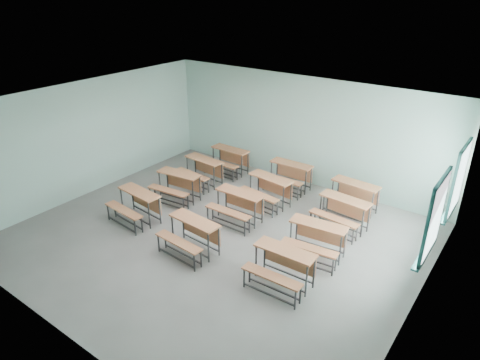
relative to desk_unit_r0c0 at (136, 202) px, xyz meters
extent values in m
cube|color=gray|center=(2.14, 0.58, -0.54)|extent=(9.00, 8.00, 0.02)
cube|color=white|center=(2.14, 0.58, 2.68)|extent=(9.00, 8.00, 0.02)
cube|color=#A0C8BC|center=(2.14, 4.59, 1.07)|extent=(9.00, 0.02, 3.20)
cube|color=#A0C8BC|center=(2.14, -3.43, 1.07)|extent=(9.00, 0.02, 3.20)
cube|color=#A0C8BC|center=(-2.37, 0.58, 1.07)|extent=(0.02, 8.00, 3.20)
cube|color=#A0C8BC|center=(6.65, 0.58, 1.07)|extent=(0.02, 8.00, 3.20)
cube|color=#1A4948|center=(6.61, 3.38, 0.40)|extent=(0.06, 1.20, 0.06)
cube|color=#1A4948|center=(6.61, 3.38, 1.94)|extent=(0.06, 1.20, 0.06)
cube|color=#1A4948|center=(6.61, 2.81, 1.17)|extent=(0.06, 0.06, 1.60)
cube|color=#1A4948|center=(6.61, 3.95, 1.17)|extent=(0.06, 0.06, 1.60)
cube|color=#1A4948|center=(6.61, 3.38, 1.17)|extent=(0.04, 0.04, 1.48)
cube|color=#1A4948|center=(6.61, 3.38, 1.17)|extent=(0.04, 1.08, 0.04)
cube|color=#1A4948|center=(6.57, 3.38, 0.34)|extent=(0.14, 1.28, 0.04)
cube|color=white|center=(6.64, 3.38, 1.17)|extent=(0.01, 1.08, 1.48)
cube|color=#1A4948|center=(6.61, 1.38, 0.40)|extent=(0.06, 1.20, 0.06)
cube|color=#1A4948|center=(6.61, 1.38, 1.94)|extent=(0.06, 1.20, 0.06)
cube|color=#1A4948|center=(6.61, 0.81, 1.17)|extent=(0.06, 0.06, 1.60)
cube|color=#1A4948|center=(6.61, 1.95, 1.17)|extent=(0.06, 0.06, 1.60)
cube|color=#1A4948|center=(6.61, 1.38, 1.17)|extent=(0.04, 0.04, 1.48)
cube|color=#1A4948|center=(6.61, 1.38, 1.17)|extent=(0.04, 1.08, 0.04)
cube|color=#1A4948|center=(6.57, 1.38, 0.34)|extent=(0.14, 1.28, 0.04)
cube|color=white|center=(6.64, 1.38, 1.17)|extent=(0.01, 1.08, 1.48)
cube|color=#9E5B39|center=(0.01, 0.11, 0.23)|extent=(1.28, 0.53, 0.04)
cube|color=#9E5B39|center=(0.03, 0.30, -0.08)|extent=(1.18, 0.13, 0.43)
cylinder|color=#343639|center=(-0.58, 0.00, -0.16)|extent=(0.04, 0.04, 0.74)
cylinder|color=#343639|center=(0.57, -0.11, -0.16)|extent=(0.04, 0.04, 0.74)
cylinder|color=#343639|center=(-0.54, 0.33, -0.16)|extent=(0.04, 0.04, 0.74)
cylinder|color=#343639|center=(0.60, 0.22, -0.16)|extent=(0.04, 0.04, 0.74)
cube|color=#343639|center=(-0.01, -0.05, -0.42)|extent=(1.14, 0.14, 0.03)
cube|color=#343639|center=(0.03, 0.28, -0.42)|extent=(1.14, 0.14, 0.03)
cube|color=#9E5B39|center=(-0.04, -0.39, -0.07)|extent=(1.27, 0.38, 0.04)
cylinder|color=#343639|center=(-0.62, -0.43, -0.31)|extent=(0.04, 0.04, 0.43)
cylinder|color=#343639|center=(0.52, -0.54, -0.31)|extent=(0.04, 0.04, 0.43)
cylinder|color=#343639|center=(-0.60, -0.23, -0.31)|extent=(0.04, 0.04, 0.43)
cylinder|color=#343639|center=(0.54, -0.34, -0.31)|extent=(0.04, 0.04, 0.43)
cube|color=#343639|center=(-0.05, -0.48, -0.44)|extent=(1.14, 0.14, 0.03)
cube|color=#343639|center=(-0.03, -0.29, -0.44)|extent=(1.14, 0.14, 0.03)
cube|color=#9E5B39|center=(2.07, -0.12, 0.23)|extent=(1.28, 0.50, 0.04)
cube|color=#9E5B39|center=(2.09, 0.07, -0.08)|extent=(1.19, 0.10, 0.43)
cylinder|color=#343639|center=(1.49, -0.24, -0.16)|extent=(0.04, 0.04, 0.74)
cylinder|color=#343639|center=(2.63, -0.32, -0.16)|extent=(0.04, 0.04, 0.74)
cylinder|color=#343639|center=(1.51, 0.09, -0.16)|extent=(0.04, 0.04, 0.74)
cylinder|color=#343639|center=(2.66, 0.01, -0.16)|extent=(0.04, 0.04, 0.74)
cube|color=#343639|center=(2.06, -0.28, -0.42)|extent=(1.15, 0.11, 0.03)
cube|color=#343639|center=(2.09, 0.05, -0.42)|extent=(1.15, 0.11, 0.03)
cube|color=#9E5B39|center=(2.04, -0.62, -0.07)|extent=(1.26, 0.35, 0.04)
cylinder|color=#343639|center=(1.46, -0.68, -0.31)|extent=(0.04, 0.04, 0.43)
cylinder|color=#343639|center=(2.60, -0.75, -0.31)|extent=(0.04, 0.04, 0.43)
cylinder|color=#343639|center=(1.48, -0.48, -0.31)|extent=(0.04, 0.04, 0.43)
cylinder|color=#343639|center=(2.62, -0.56, -0.31)|extent=(0.04, 0.04, 0.43)
cube|color=#343639|center=(2.03, -0.72, -0.44)|extent=(1.15, 0.11, 0.03)
cube|color=#343639|center=(2.05, -0.52, -0.44)|extent=(1.15, 0.11, 0.03)
cube|color=#9E5B39|center=(4.30, 0.06, 0.23)|extent=(1.26, 0.45, 0.04)
cube|color=#9E5B39|center=(4.29, 0.26, -0.08)|extent=(1.19, 0.05, 0.43)
cylinder|color=#343639|center=(3.73, -0.12, -0.16)|extent=(0.04, 0.04, 0.74)
cylinder|color=#343639|center=(4.88, -0.09, -0.16)|extent=(0.04, 0.04, 0.74)
cylinder|color=#343639|center=(3.72, 0.22, -0.16)|extent=(0.04, 0.04, 0.74)
cylinder|color=#343639|center=(4.87, 0.25, -0.16)|extent=(0.04, 0.04, 0.74)
cube|color=#343639|center=(4.30, -0.10, -0.42)|extent=(1.15, 0.06, 0.03)
cube|color=#343639|center=(4.30, 0.23, -0.42)|extent=(1.15, 0.06, 0.03)
cube|color=#9E5B39|center=(4.31, -0.44, -0.07)|extent=(1.26, 0.29, 0.04)
cylinder|color=#343639|center=(3.74, -0.55, -0.31)|extent=(0.04, 0.04, 0.43)
cylinder|color=#343639|center=(4.89, -0.52, -0.31)|extent=(0.04, 0.04, 0.43)
cylinder|color=#343639|center=(3.74, -0.35, -0.31)|extent=(0.04, 0.04, 0.43)
cylinder|color=#343639|center=(4.88, -0.32, -0.31)|extent=(0.04, 0.04, 0.43)
cube|color=#343639|center=(4.31, -0.53, -0.44)|extent=(1.15, 0.06, 0.03)
cube|color=#343639|center=(4.31, -0.34, -0.44)|extent=(1.15, 0.06, 0.03)
cube|color=#9E5B39|center=(0.03, 1.54, 0.23)|extent=(1.29, 0.54, 0.04)
cube|color=#9E5B39|center=(0.01, 1.73, -0.08)|extent=(1.18, 0.14, 0.43)
cylinder|color=#343639|center=(-0.52, 1.31, -0.16)|extent=(0.04, 0.04, 0.74)
cylinder|color=#343639|center=(0.62, 1.43, -0.16)|extent=(0.04, 0.04, 0.74)
cylinder|color=#343639|center=(-0.56, 1.64, -0.16)|extent=(0.04, 0.04, 0.74)
cylinder|color=#343639|center=(0.58, 1.76, -0.16)|extent=(0.04, 0.04, 0.74)
cube|color=#343639|center=(0.05, 1.37, -0.42)|extent=(1.14, 0.15, 0.03)
cube|color=#343639|center=(0.01, 1.70, -0.42)|extent=(1.14, 0.15, 0.03)
cube|color=#9E5B39|center=(0.08, 1.04, -0.07)|extent=(1.27, 0.39, 0.04)
cylinder|color=#343639|center=(-0.48, 0.88, -0.31)|extent=(0.04, 0.04, 0.43)
cylinder|color=#343639|center=(0.66, 1.00, -0.31)|extent=(0.04, 0.04, 0.43)
cylinder|color=#343639|center=(-0.50, 1.08, -0.31)|extent=(0.04, 0.04, 0.43)
cylinder|color=#343639|center=(0.64, 1.20, -0.31)|extent=(0.04, 0.04, 0.43)
cube|color=#343639|center=(0.09, 0.94, -0.44)|extent=(1.14, 0.15, 0.03)
cube|color=#343639|center=(0.07, 1.14, -0.44)|extent=(1.14, 0.15, 0.03)
cube|color=#9E5B39|center=(2.08, 1.58, 0.23)|extent=(1.25, 0.43, 0.04)
cube|color=#9E5B39|center=(2.08, 1.77, -0.08)|extent=(1.19, 0.03, 0.43)
cylinder|color=#343639|center=(1.51, 1.41, -0.16)|extent=(0.04, 0.04, 0.74)
cylinder|color=#343639|center=(2.66, 1.42, -0.16)|extent=(0.04, 0.04, 0.74)
cylinder|color=#343639|center=(1.51, 1.74, -0.16)|extent=(0.04, 0.04, 0.74)
cylinder|color=#343639|center=(2.66, 1.75, -0.16)|extent=(0.04, 0.04, 0.74)
cube|color=#343639|center=(2.09, 1.41, -0.42)|extent=(1.15, 0.04, 0.03)
cube|color=#343639|center=(2.08, 1.74, -0.42)|extent=(1.15, 0.04, 0.03)
cube|color=#9E5B39|center=(2.09, 1.08, -0.07)|extent=(1.25, 0.27, 0.04)
cylinder|color=#343639|center=(1.52, 0.97, -0.31)|extent=(0.04, 0.04, 0.43)
cylinder|color=#343639|center=(2.66, 0.98, -0.31)|extent=(0.04, 0.04, 0.43)
cylinder|color=#343639|center=(1.52, 1.17, -0.31)|extent=(0.04, 0.04, 0.43)
cylinder|color=#343639|center=(2.66, 1.18, -0.31)|extent=(0.04, 0.04, 0.43)
cube|color=#343639|center=(2.09, 0.98, -0.44)|extent=(1.15, 0.04, 0.03)
cube|color=#343639|center=(2.09, 1.18, -0.44)|extent=(1.15, 0.04, 0.03)
cube|color=#9E5B39|center=(4.38, 1.35, 0.23)|extent=(1.29, 0.54, 0.04)
cube|color=#9E5B39|center=(4.36, 1.54, -0.08)|extent=(1.18, 0.14, 0.43)
cylinder|color=#343639|center=(3.83, 1.12, -0.16)|extent=(0.04, 0.04, 0.74)
cylinder|color=#343639|center=(4.97, 1.24, -0.16)|extent=(0.04, 0.04, 0.74)
cylinder|color=#343639|center=(3.80, 1.46, -0.16)|extent=(0.04, 0.04, 0.74)
cylinder|color=#343639|center=(4.94, 1.58, -0.16)|extent=(0.04, 0.04, 0.74)
cube|color=#343639|center=(4.40, 1.18, -0.42)|extent=(1.14, 0.15, 0.03)
cube|color=#343639|center=(4.37, 1.52, -0.42)|extent=(1.14, 0.15, 0.03)
cube|color=#9E5B39|center=(4.44, 0.85, -0.07)|extent=(1.27, 0.39, 0.04)
cylinder|color=#343639|center=(3.88, 0.69, -0.31)|extent=(0.04, 0.04, 0.43)
cylinder|color=#343639|center=(5.02, 0.81, -0.31)|extent=(0.04, 0.04, 0.43)
cylinder|color=#343639|center=(3.86, 0.89, -0.31)|extent=(0.04, 0.04, 0.43)
cylinder|color=#343639|center=(5.00, 1.01, -0.31)|extent=(0.04, 0.04, 0.43)
cube|color=#343639|center=(4.45, 0.75, -0.44)|extent=(1.14, 0.15, 0.03)
cube|color=#343639|center=(4.43, 0.95, -0.44)|extent=(1.14, 0.15, 0.03)
cube|color=#9E5B39|center=(-0.08, 2.73, 0.23)|extent=(1.28, 0.53, 0.04)
cube|color=#9E5B39|center=(-0.06, 2.92, -0.08)|extent=(1.18, 0.13, 0.43)
cylinder|color=#343639|center=(-0.67, 2.61, -0.16)|extent=(0.04, 0.04, 0.74)
cylinder|color=#343639|center=(0.48, 2.51, -0.16)|extent=(0.04, 0.04, 0.74)
cylinder|color=#343639|center=(-0.64, 2.94, -0.16)|extent=(0.04, 0.04, 0.74)
cylinder|color=#343639|center=(0.51, 2.84, -0.16)|extent=(0.04, 0.04, 0.74)
cube|color=#343639|center=(-0.10, 2.56, -0.42)|extent=(1.14, 0.14, 0.03)
cube|color=#343639|center=(-0.07, 2.89, -0.42)|extent=(1.14, 0.14, 0.03)
cube|color=#9E5B39|center=(-0.13, 2.23, -0.07)|extent=(1.27, 0.37, 0.04)
cylinder|color=#343639|center=(-0.71, 2.18, -0.31)|extent=(0.04, 0.04, 0.43)
cylinder|color=#343639|center=(0.44, 2.08, -0.31)|extent=(0.04, 0.04, 0.43)
cylinder|color=#343639|center=(-0.69, 2.38, -0.31)|extent=(0.04, 0.04, 0.43)
cylinder|color=#343639|center=(0.45, 2.28, -0.31)|extent=(0.04, 0.04, 0.43)
cube|color=#343639|center=(-0.13, 2.13, -0.44)|extent=(1.14, 0.14, 0.03)
cube|color=#343639|center=(-0.12, 2.33, -0.44)|extent=(1.14, 0.14, 0.03)
cube|color=#9E5B39|center=(2.23, 2.79, 0.23)|extent=(1.29, 0.56, 0.04)
cube|color=#9E5B39|center=(2.25, 2.98, -0.08)|extent=(1.18, 0.16, 0.43)
cylinder|color=#343639|center=(1.64, 2.69, -0.16)|extent=(0.04, 0.04, 0.74)
cylinder|color=#343639|center=(2.78, 2.56, -0.16)|extent=(0.04, 0.04, 0.74)
cylinder|color=#343639|center=(1.68, 3.02, -0.16)|extent=(0.04, 0.04, 0.74)
cylinder|color=#343639|center=(2.82, 2.89, -0.16)|extent=(0.04, 0.04, 0.74)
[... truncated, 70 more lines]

